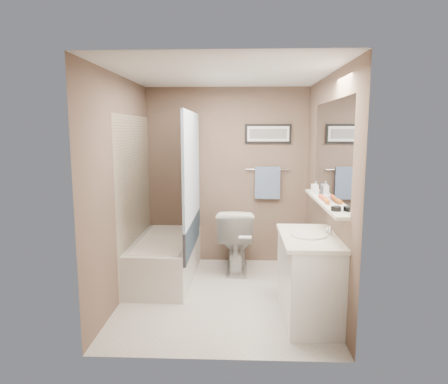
{
  "coord_description": "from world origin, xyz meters",
  "views": [
    {
      "loc": [
        0.18,
        -4.21,
        1.83
      ],
      "look_at": [
        0.0,
        0.15,
        1.15
      ],
      "focal_mm": 32.0,
      "sensor_mm": 36.0,
      "label": 1
    }
  ],
  "objects_px": {
    "toilet": "(236,239)",
    "hair_brush_front": "(326,201)",
    "glass_jar": "(314,188)",
    "hair_brush_back": "(323,198)",
    "bathtub": "(165,259)",
    "candle_bowl_near": "(336,209)",
    "vanity": "(309,280)",
    "soap_bottle": "(316,187)"
  },
  "relations": [
    {
      "from": "hair_brush_back",
      "to": "vanity",
      "type": "bearing_deg",
      "value": -114.61
    },
    {
      "from": "vanity",
      "to": "soap_bottle",
      "type": "xyz_separation_m",
      "value": [
        0.19,
        0.81,
        0.79
      ]
    },
    {
      "from": "vanity",
      "to": "candle_bowl_near",
      "type": "height_order",
      "value": "candle_bowl_near"
    },
    {
      "from": "hair_brush_front",
      "to": "soap_bottle",
      "type": "relative_size",
      "value": 1.54
    },
    {
      "from": "hair_brush_back",
      "to": "glass_jar",
      "type": "height_order",
      "value": "glass_jar"
    },
    {
      "from": "candle_bowl_near",
      "to": "hair_brush_front",
      "type": "height_order",
      "value": "hair_brush_front"
    },
    {
      "from": "vanity",
      "to": "hair_brush_back",
      "type": "distance_m",
      "value": 0.86
    },
    {
      "from": "candle_bowl_near",
      "to": "hair_brush_front",
      "type": "bearing_deg",
      "value": 90.0
    },
    {
      "from": "bathtub",
      "to": "glass_jar",
      "type": "xyz_separation_m",
      "value": [
        1.79,
        -0.14,
        0.92
      ]
    },
    {
      "from": "candle_bowl_near",
      "to": "hair_brush_front",
      "type": "relative_size",
      "value": 0.41
    },
    {
      "from": "glass_jar",
      "to": "toilet",
      "type": "bearing_deg",
      "value": 151.7
    },
    {
      "from": "bathtub",
      "to": "hair_brush_front",
      "type": "height_order",
      "value": "hair_brush_front"
    },
    {
      "from": "hair_brush_front",
      "to": "soap_bottle",
      "type": "distance_m",
      "value": 0.58
    },
    {
      "from": "toilet",
      "to": "glass_jar",
      "type": "relative_size",
      "value": 8.33
    },
    {
      "from": "hair_brush_front",
      "to": "hair_brush_back",
      "type": "bearing_deg",
      "value": 90.0
    },
    {
      "from": "hair_brush_back",
      "to": "soap_bottle",
      "type": "distance_m",
      "value": 0.41
    },
    {
      "from": "toilet",
      "to": "hair_brush_front",
      "type": "relative_size",
      "value": 3.78
    },
    {
      "from": "bathtub",
      "to": "candle_bowl_near",
      "type": "height_order",
      "value": "candle_bowl_near"
    },
    {
      "from": "toilet",
      "to": "hair_brush_back",
      "type": "distance_m",
      "value": 1.52
    },
    {
      "from": "toilet",
      "to": "hair_brush_back",
      "type": "relative_size",
      "value": 3.78
    },
    {
      "from": "toilet",
      "to": "vanity",
      "type": "xyz_separation_m",
      "value": [
        0.72,
        -1.38,
        -0.02
      ]
    },
    {
      "from": "hair_brush_back",
      "to": "soap_bottle",
      "type": "height_order",
      "value": "soap_bottle"
    },
    {
      "from": "hair_brush_back",
      "to": "glass_jar",
      "type": "bearing_deg",
      "value": 90.0
    },
    {
      "from": "bathtub",
      "to": "glass_jar",
      "type": "distance_m",
      "value": 2.01
    },
    {
      "from": "candle_bowl_near",
      "to": "hair_brush_back",
      "type": "relative_size",
      "value": 0.41
    },
    {
      "from": "toilet",
      "to": "hair_brush_front",
      "type": "distance_m",
      "value": 1.63
    },
    {
      "from": "bathtub",
      "to": "hair_brush_front",
      "type": "relative_size",
      "value": 6.82
    },
    {
      "from": "bathtub",
      "to": "candle_bowl_near",
      "type": "relative_size",
      "value": 16.67
    },
    {
      "from": "vanity",
      "to": "hair_brush_front",
      "type": "height_order",
      "value": "hair_brush_front"
    },
    {
      "from": "toilet",
      "to": "candle_bowl_near",
      "type": "xyz_separation_m",
      "value": [
        0.91,
        -1.55,
        0.72
      ]
    },
    {
      "from": "hair_brush_front",
      "to": "glass_jar",
      "type": "height_order",
      "value": "glass_jar"
    },
    {
      "from": "hair_brush_back",
      "to": "candle_bowl_near",
      "type": "bearing_deg",
      "value": -90.0
    },
    {
      "from": "hair_brush_front",
      "to": "bathtub",
      "type": "bearing_deg",
      "value": 155.83
    },
    {
      "from": "vanity",
      "to": "hair_brush_front",
      "type": "relative_size",
      "value": 4.09
    },
    {
      "from": "vanity",
      "to": "soap_bottle",
      "type": "bearing_deg",
      "value": 75.19
    },
    {
      "from": "bathtub",
      "to": "glass_jar",
      "type": "relative_size",
      "value": 15.0
    },
    {
      "from": "hair_brush_front",
      "to": "hair_brush_back",
      "type": "xyz_separation_m",
      "value": [
        0.0,
        0.17,
        0.0
      ]
    },
    {
      "from": "glass_jar",
      "to": "candle_bowl_near",
      "type": "bearing_deg",
      "value": -90.0
    },
    {
      "from": "glass_jar",
      "to": "hair_brush_back",
      "type": "bearing_deg",
      "value": -90.0
    },
    {
      "from": "hair_brush_front",
      "to": "soap_bottle",
      "type": "bearing_deg",
      "value": 90.0
    },
    {
      "from": "candle_bowl_near",
      "to": "glass_jar",
      "type": "height_order",
      "value": "glass_jar"
    },
    {
      "from": "toilet",
      "to": "hair_brush_back",
      "type": "height_order",
      "value": "hair_brush_back"
    }
  ]
}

